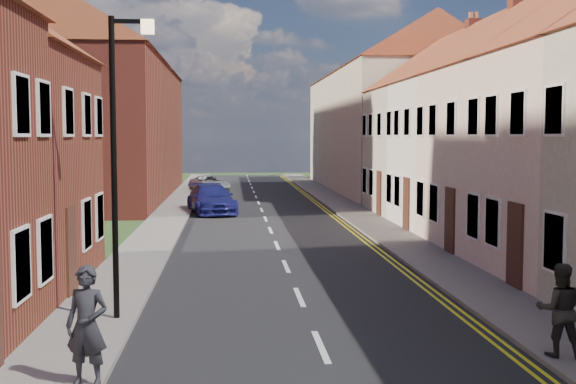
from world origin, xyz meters
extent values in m
cube|color=black|center=(0.00, 30.00, 0.01)|extent=(7.00, 90.00, 0.02)
cube|color=slate|center=(-4.40, 30.00, 0.06)|extent=(1.80, 90.00, 0.12)
cube|color=slate|center=(4.40, 30.00, 0.06)|extent=(1.80, 90.00, 0.12)
cube|color=#F9D8C5|center=(9.30, 28.90, 3.00)|extent=(8.00, 5.80, 6.00)
cube|color=white|center=(9.30, 34.30, 3.00)|extent=(8.00, 5.00, 6.00)
cube|color=maroon|center=(9.30, 32.40, 8.20)|extent=(0.60, 0.60, 1.60)
cube|color=beige|center=(9.30, 39.70, 3.00)|extent=(8.00, 5.80, 6.00)
cube|color=maroon|center=(9.30, 37.40, 8.20)|extent=(0.60, 0.60, 1.60)
cube|color=beige|center=(9.30, 55.00, 4.00)|extent=(8.00, 24.00, 8.00)
cube|color=maroon|center=(-9.30, 50.00, 4.00)|extent=(8.00, 24.00, 8.00)
cylinder|color=black|center=(-3.90, 20.00, 3.12)|extent=(0.12, 0.12, 6.00)
cube|color=black|center=(-3.55, 20.00, 6.02)|extent=(0.70, 0.08, 0.08)
cube|color=#FFD899|center=(-3.20, 20.00, 5.92)|extent=(0.25, 0.15, 0.28)
imported|color=navy|center=(-2.51, 40.70, 0.70)|extent=(2.82, 5.09, 1.40)
imported|color=#B4B7BC|center=(-2.96, 54.17, 0.57)|extent=(3.17, 4.50, 1.14)
imported|color=#2B2722|center=(3.84, 16.82, 0.90)|extent=(0.87, 0.75, 1.56)
imported|color=black|center=(-3.70, 16.00, 1.01)|extent=(0.74, 0.58, 1.78)
camera|label=1|loc=(-1.60, 5.45, 3.77)|focal=45.00mm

